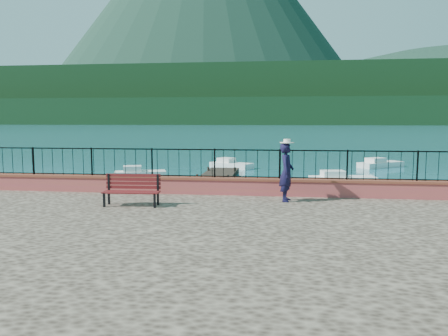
% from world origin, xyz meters
% --- Properties ---
extents(ground, '(2000.00, 2000.00, 0.00)m').
position_xyz_m(ground, '(0.00, 0.00, 0.00)').
color(ground, '#19596B').
rests_on(ground, ground).
extents(parapet, '(28.00, 0.46, 0.58)m').
position_xyz_m(parapet, '(0.00, 3.70, 1.49)').
color(parapet, '#A94B3D').
rests_on(parapet, promenade).
extents(railing, '(27.00, 0.05, 0.95)m').
position_xyz_m(railing, '(0.00, 3.70, 2.25)').
color(railing, black).
rests_on(railing, parapet).
extents(dock, '(2.00, 16.00, 0.30)m').
position_xyz_m(dock, '(-2.00, 12.00, 0.15)').
color(dock, '#2D231C').
rests_on(dock, ground).
extents(far_forest, '(900.00, 60.00, 18.00)m').
position_xyz_m(far_forest, '(0.00, 300.00, 9.00)').
color(far_forest, black).
rests_on(far_forest, ground).
extents(foothills, '(900.00, 120.00, 44.00)m').
position_xyz_m(foothills, '(0.00, 360.00, 22.00)').
color(foothills, black).
rests_on(foothills, ground).
extents(volcano, '(560.00, 560.00, 380.00)m').
position_xyz_m(volcano, '(-120.00, 700.00, 190.00)').
color(volcano, '#142D23').
rests_on(volcano, ground).
extents(park_bench, '(1.69, 0.62, 0.92)m').
position_xyz_m(park_bench, '(-2.44, 1.38, 1.48)').
color(park_bench, black).
rests_on(park_bench, promenade).
extents(person, '(0.52, 0.72, 1.83)m').
position_xyz_m(person, '(2.12, 2.71, 2.11)').
color(person, black).
rests_on(person, promenade).
extents(hat, '(0.44, 0.44, 0.12)m').
position_xyz_m(hat, '(2.12, 2.71, 3.09)').
color(hat, white).
rests_on(hat, person).
extents(boat_0, '(3.55, 1.65, 0.80)m').
position_xyz_m(boat_0, '(-6.00, 8.86, 0.40)').
color(boat_0, silver).
rests_on(boat_0, ground).
extents(boat_2, '(3.90, 1.90, 0.80)m').
position_xyz_m(boat_2, '(5.55, 15.05, 0.40)').
color(boat_2, white).
rests_on(boat_2, ground).
extents(boat_3, '(3.49, 2.28, 0.80)m').
position_xyz_m(boat_3, '(-7.06, 16.13, 0.40)').
color(boat_3, silver).
rests_on(boat_3, ground).
extents(boat_4, '(3.55, 2.73, 0.80)m').
position_xyz_m(boat_4, '(-1.82, 22.39, 0.40)').
color(boat_4, white).
rests_on(boat_4, ground).
extents(boat_5, '(3.92, 3.38, 0.80)m').
position_xyz_m(boat_5, '(9.76, 24.44, 0.40)').
color(boat_5, silver).
rests_on(boat_5, ground).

